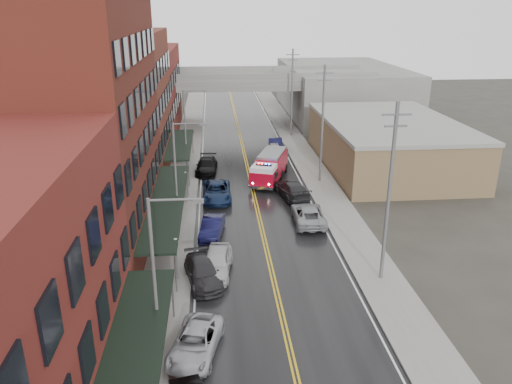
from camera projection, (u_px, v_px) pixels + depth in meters
road at (255, 201)px, 47.00m from camera, size 11.00×160.00×0.02m
sidewalk_left at (177, 203)px, 46.39m from camera, size 3.00×160.00×0.15m
sidewalk_right at (331, 198)px, 47.56m from camera, size 3.00×160.00×0.15m
curb_left at (195, 203)px, 46.52m from camera, size 0.30×160.00×0.15m
curb_right at (314, 199)px, 47.43m from camera, size 0.30×160.00×0.15m
brick_building_b at (81, 127)px, 36.26m from camera, size 9.00×20.00×18.00m
brick_building_c at (123, 104)px, 53.13m from camera, size 9.00×15.00×15.00m
brick_building_far at (144, 92)px, 69.99m from camera, size 9.00×20.00×12.00m
tan_building at (388, 145)px, 56.76m from camera, size 14.00×22.00×5.00m
right_far_block at (341, 90)px, 84.41m from camera, size 18.00×30.00×8.00m
awning_0 at (131, 365)px, 21.07m from camera, size 2.60×16.00×3.09m
awning_1 at (167, 202)px, 38.82m from camera, size 2.60×18.00×3.09m
awning_2 at (180, 144)px, 55.16m from camera, size 2.60×13.00×3.09m
globe_lamp_1 at (176, 250)px, 32.60m from camera, size 0.44×0.44×3.12m
globe_lamp_2 at (186, 180)px, 45.68m from camera, size 0.44×0.44×3.12m
street_lamp_0 at (159, 272)px, 24.12m from camera, size 2.64×0.22×9.00m
street_lamp_1 at (179, 171)px, 39.06m from camera, size 2.64×0.22×9.00m
street_lamp_2 at (187, 125)px, 54.01m from camera, size 2.64×0.22×9.00m
utility_pole_0 at (389, 192)px, 31.37m from camera, size 1.80×0.24×12.00m
utility_pole_1 at (322, 123)px, 50.05m from camera, size 1.80×0.24×12.00m
utility_pole_2 at (292, 91)px, 68.73m from camera, size 1.80×0.24×12.00m
overpass at (237, 87)px, 74.80m from camera, size 40.00×10.00×7.50m
fire_truck at (269, 167)px, 52.20m from camera, size 4.97×8.08×2.81m
parked_car_left_2 at (195, 343)px, 26.12m from camera, size 3.33×5.32×1.37m
parked_car_left_3 at (203, 272)px, 33.01m from camera, size 2.97×5.26×1.44m
parked_car_left_4 at (217, 262)px, 34.08m from camera, size 2.56×5.09×1.67m
parked_car_left_5 at (212, 227)px, 39.69m from camera, size 2.25×4.66×1.47m
parked_car_left_6 at (217, 191)px, 47.27m from camera, size 2.73×5.80×1.60m
parked_car_left_7 at (207, 166)px, 54.95m from camera, size 2.60×5.54×1.56m
parked_car_right_0 at (308, 214)px, 42.11m from camera, size 2.76×5.60×1.53m
parked_car_right_1 at (292, 190)px, 47.73m from camera, size 3.23×5.86×1.61m
parked_car_right_2 at (274, 148)px, 62.18m from camera, size 2.08×4.34×1.43m
parked_car_right_3 at (275, 143)px, 64.03m from camera, size 2.07×4.93×1.58m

